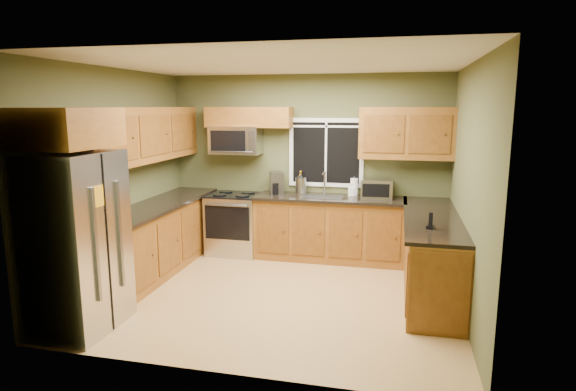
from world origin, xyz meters
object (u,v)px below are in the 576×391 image
at_px(range, 235,223).
at_px(soap_bottle_a, 301,182).
at_px(microwave, 236,140).
at_px(toaster_oven, 376,189).
at_px(refrigerator, 76,242).
at_px(cordless_phone, 431,224).
at_px(coffee_maker, 276,183).
at_px(paper_towel_roll, 354,187).
at_px(kettle, 301,184).
at_px(soap_bottle_b, 351,189).

height_order(range, soap_bottle_a, soap_bottle_a).
height_order(microwave, soap_bottle_a, microwave).
height_order(toaster_oven, soap_bottle_a, soap_bottle_a).
height_order(refrigerator, cordless_phone, refrigerator).
bearing_deg(coffee_maker, paper_towel_roll, 4.86).
bearing_deg(microwave, refrigerator, -103.34).
bearing_deg(range, coffee_maker, 10.04).
height_order(range, kettle, kettle).
relative_size(range, cordless_phone, 5.23).
relative_size(microwave, soap_bottle_b, 4.00).
distance_m(toaster_oven, coffee_maker, 1.48).
height_order(microwave, cordless_phone, microwave).
bearing_deg(range, toaster_oven, 2.08).
xyz_separation_m(kettle, soap_bottle_b, (0.75, -0.02, -0.04)).
bearing_deg(soap_bottle_a, refrigerator, -119.12).
height_order(refrigerator, soap_bottle_b, refrigerator).
distance_m(paper_towel_roll, soap_bottle_a, 0.81).
xyz_separation_m(kettle, cordless_phone, (1.77, -1.76, -0.08)).
bearing_deg(microwave, coffee_maker, -2.12).
distance_m(toaster_oven, cordless_phone, 1.78).
distance_m(toaster_oven, soap_bottle_a, 1.15).
xyz_separation_m(toaster_oven, coffee_maker, (-1.48, 0.04, 0.02)).
distance_m(toaster_oven, paper_towel_roll, 0.36).
relative_size(range, toaster_oven, 2.04).
relative_size(refrigerator, paper_towel_roll, 6.46).
height_order(range, cordless_phone, cordless_phone).
distance_m(range, kettle, 1.19).
bearing_deg(toaster_oven, cordless_phone, -68.38).
xyz_separation_m(refrigerator, soap_bottle_a, (1.67, 3.00, 0.21)).
height_order(toaster_oven, soap_bottle_b, toaster_oven).
bearing_deg(toaster_oven, kettle, 174.70).
xyz_separation_m(kettle, soap_bottle_a, (-0.02, 0.05, 0.03)).
relative_size(range, kettle, 3.11).
relative_size(microwave, cordless_phone, 4.24).
height_order(refrigerator, soap_bottle_a, refrigerator).
bearing_deg(soap_bottle_a, range, -166.80).
height_order(toaster_oven, kettle, kettle).
distance_m(refrigerator, soap_bottle_a, 3.44).
distance_m(refrigerator, microwave, 3.10).
xyz_separation_m(toaster_oven, paper_towel_roll, (-0.33, 0.13, -0.01)).
bearing_deg(soap_bottle_b, microwave, -179.10).
xyz_separation_m(range, soap_bottle_b, (1.75, 0.16, 0.57)).
bearing_deg(kettle, toaster_oven, -5.30).
bearing_deg(soap_bottle_a, cordless_phone, -45.26).
bearing_deg(coffee_maker, toaster_oven, -1.38).
height_order(coffee_maker, cordless_phone, coffee_maker).
bearing_deg(cordless_phone, paper_towel_roll, 118.88).
bearing_deg(kettle, soap_bottle_a, 109.65).
xyz_separation_m(coffee_maker, cordless_phone, (2.14, -1.69, -0.10)).
height_order(range, soap_bottle_b, soap_bottle_b).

